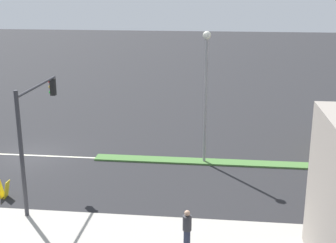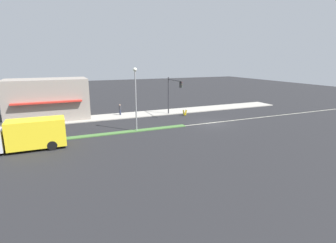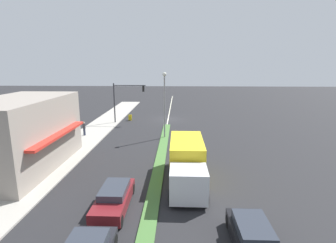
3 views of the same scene
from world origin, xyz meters
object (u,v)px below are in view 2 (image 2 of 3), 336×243
(street_lamp, at_px, (136,91))
(warning_aframe_sign, at_px, (185,113))
(delivery_truck, at_px, (26,135))
(pedestrian, at_px, (120,109))
(traffic_signal_main, at_px, (172,90))

(street_lamp, relative_size, warning_aframe_sign, 8.80)
(delivery_truck, bearing_deg, pedestrian, -45.02)
(warning_aframe_sign, height_order, delivery_truck, delivery_truck)
(traffic_signal_main, xyz_separation_m, street_lamp, (-6.12, 7.45, 0.88))
(traffic_signal_main, distance_m, street_lamp, 9.69)
(pedestrian, bearing_deg, warning_aframe_sign, -112.55)
(traffic_signal_main, relative_size, warning_aframe_sign, 6.69)
(street_lamp, relative_size, pedestrian, 4.52)
(street_lamp, height_order, warning_aframe_sign, street_lamp)
(street_lamp, height_order, delivery_truck, street_lamp)
(pedestrian, bearing_deg, delivery_truck, 134.98)
(delivery_truck, bearing_deg, street_lamp, -79.10)
(traffic_signal_main, relative_size, delivery_truck, 0.75)
(traffic_signal_main, relative_size, pedestrian, 3.44)
(warning_aframe_sign, bearing_deg, delivery_truck, 110.85)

